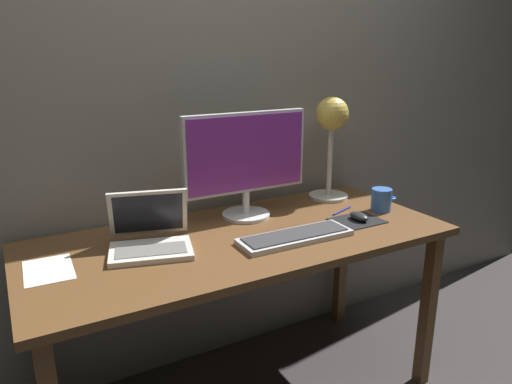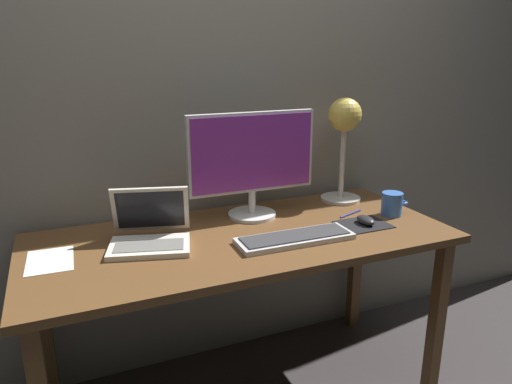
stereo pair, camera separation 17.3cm
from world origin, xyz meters
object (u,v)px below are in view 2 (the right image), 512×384
object	(u,v)px
monitor	(252,159)
laptop	(150,229)
pen	(351,214)
mouse	(366,220)
keyboard_main	(295,238)
desk_lamp	(344,128)
coffee_mug	(392,204)

from	to	relation	value
monitor	laptop	distance (m)	0.51
pen	mouse	bearing A→B (deg)	-97.09
keyboard_main	mouse	distance (m)	0.34
keyboard_main	desk_lamp	xyz separation A→B (m)	(0.43, 0.36, 0.33)
monitor	keyboard_main	size ratio (longest dim) A/B	1.23
mouse	coffee_mug	size ratio (longest dim) A/B	0.78
laptop	mouse	xyz separation A→B (m)	(0.83, -0.15, -0.04)
monitor	coffee_mug	bearing A→B (deg)	-21.88
monitor	keyboard_main	xyz separation A→B (m)	(0.04, -0.32, -0.24)
desk_lamp	pen	world-z (taller)	desk_lamp
laptop	mouse	size ratio (longest dim) A/B	3.52
desk_lamp	pen	bearing A→B (deg)	-110.88
monitor	pen	size ratio (longest dim) A/B	3.90
monitor	pen	world-z (taller)	monitor
mouse	laptop	bearing A→B (deg)	169.85
keyboard_main	desk_lamp	bearing A→B (deg)	40.06
desk_lamp	coffee_mug	distance (m)	0.40
desk_lamp	pen	distance (m)	0.40
monitor	laptop	bearing A→B (deg)	-164.38
monitor	coffee_mug	size ratio (longest dim) A/B	4.45
laptop	desk_lamp	xyz separation A→B (m)	(0.92, 0.17, 0.29)
laptop	desk_lamp	world-z (taller)	desk_lamp
keyboard_main	laptop	distance (m)	0.53
keyboard_main	mouse	world-z (taller)	mouse
laptop	coffee_mug	distance (m)	1.01
desk_lamp	pen	size ratio (longest dim) A/B	3.40
desk_lamp	coffee_mug	bearing A→B (deg)	-72.93
laptop	keyboard_main	bearing A→B (deg)	-21.14
pen	keyboard_main	bearing A→B (deg)	-154.65
mouse	pen	xyz separation A→B (m)	(0.02, 0.13, -0.02)
monitor	coffee_mug	distance (m)	0.63
laptop	desk_lamp	bearing A→B (deg)	10.59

